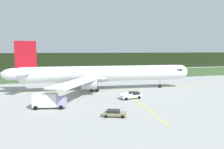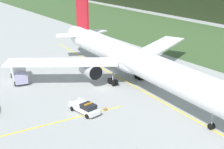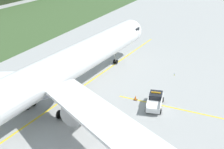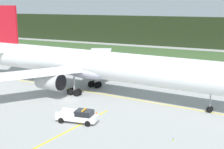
{
  "view_description": "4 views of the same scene",
  "coord_description": "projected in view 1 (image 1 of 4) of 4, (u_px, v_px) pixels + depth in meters",
  "views": [
    {
      "loc": [
        -11.3,
        -56.2,
        12.54
      ],
      "look_at": [
        6.04,
        6.58,
        4.74
      ],
      "focal_mm": 32.04,
      "sensor_mm": 36.0,
      "label": 1
    },
    {
      "loc": [
        48.45,
        -31.61,
        23.03
      ],
      "look_at": [
        4.24,
        -0.72,
        4.18
      ],
      "focal_mm": 52.22,
      "sensor_mm": 36.0,
      "label": 2
    },
    {
      "loc": [
        -33.79,
        -17.97,
        21.89
      ],
      "look_at": [
        7.41,
        -1.15,
        4.0
      ],
      "focal_mm": 50.35,
      "sensor_mm": 36.0,
      "label": 3
    },
    {
      "loc": [
        29.99,
        -43.01,
        15.69
      ],
      "look_at": [
        8.02,
        0.49,
        5.03
      ],
      "focal_mm": 51.91,
      "sensor_mm": 36.0,
      "label": 4
    }
  ],
  "objects": [
    {
      "name": "ground",
      "position": [
        98.0,
        94.0,
        58.26
      ],
      "size": [
        320.0,
        320.0,
        0.0
      ],
      "primitive_type": "plane",
      "color": "#9C9D9B"
    },
    {
      "name": "staff_car",
      "position": [
        114.0,
        113.0,
        38.13
      ],
      "size": [
        4.79,
        3.22,
        1.3
      ],
      "color": "#837D56",
      "rests_on": "ground"
    },
    {
      "name": "taxiway_centerline_main",
      "position": [
        104.0,
        90.0,
        64.57
      ],
      "size": [
        80.53,
        6.72,
        0.01
      ],
      "primitive_type": "cube",
      "rotation": [
        0.0,
        0.0,
        -0.08
      ],
      "color": "yellow",
      "rests_on": "ground"
    },
    {
      "name": "grass_verge",
      "position": [
        80.0,
        75.0,
        103.75
      ],
      "size": [
        320.0,
        42.17,
        0.04
      ],
      "primitive_type": "cube",
      "color": "#39532B",
      "rests_on": "ground"
    },
    {
      "name": "apron_cone",
      "position": [
        130.0,
        94.0,
        55.83
      ],
      "size": [
        0.56,
        0.56,
        0.71
      ],
      "color": "black",
      "rests_on": "ground"
    },
    {
      "name": "taxiway_edge_light_east",
      "position": [
        176.0,
        95.0,
        55.73
      ],
      "size": [
        0.12,
        0.12,
        0.42
      ],
      "color": "yellow",
      "rests_on": "ground"
    },
    {
      "name": "ops_pickup_truck",
      "position": [
        132.0,
        95.0,
        52.34
      ],
      "size": [
        5.87,
        2.97,
        1.94
      ],
      "color": "white",
      "rests_on": "ground"
    },
    {
      "name": "distant_tree_line",
      "position": [
        75.0,
        61.0,
        130.68
      ],
      "size": [
        288.0,
        4.23,
        11.1
      ],
      "primitive_type": "cube",
      "color": "black",
      "rests_on": "ground"
    },
    {
      "name": "taxiway_centerline_spur",
      "position": [
        143.0,
        105.0,
        46.03
      ],
      "size": [
        2.35,
        25.73,
        0.01
      ],
      "primitive_type": "cube",
      "rotation": [
        0.0,
        0.0,
        -1.65
      ],
      "color": "yellow",
      "rests_on": "ground"
    },
    {
      "name": "catering_truck",
      "position": [
        49.0,
        100.0,
        43.55
      ],
      "size": [
        7.35,
        3.83,
        3.42
      ],
      "color": "#9E9ABF",
      "rests_on": "ground"
    },
    {
      "name": "airliner",
      "position": [
        102.0,
        74.0,
        63.8
      ],
      "size": [
        59.69,
        44.52,
        15.39
      ],
      "color": "silver",
      "rests_on": "ground"
    }
  ]
}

